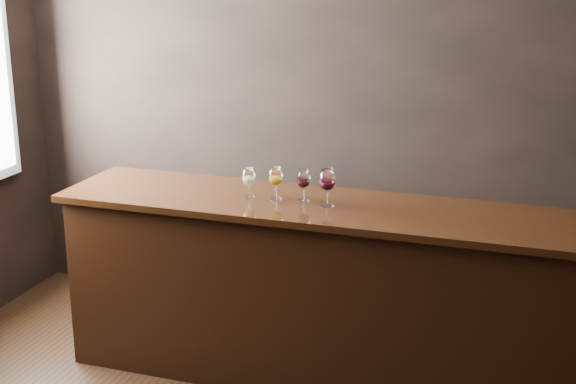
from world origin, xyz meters
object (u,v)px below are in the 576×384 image
(glass_amber, at_px, (276,177))
(glass_white, at_px, (249,177))
(back_bar_shelf, at_px, (376,276))
(bar_counter, at_px, (322,296))
(glass_red_a, at_px, (303,180))
(glass_red_b, at_px, (327,181))

(glass_amber, bearing_deg, glass_white, -171.96)
(back_bar_shelf, relative_size, glass_amber, 11.78)
(bar_counter, xyz_separation_m, glass_red_a, (-0.13, 0.02, 0.70))
(back_bar_shelf, relative_size, glass_red_b, 10.40)
(glass_amber, bearing_deg, back_bar_shelf, 56.04)
(glass_red_a, bearing_deg, glass_amber, -173.41)
(glass_white, xyz_separation_m, glass_red_a, (0.32, 0.04, 0.00))
(back_bar_shelf, height_order, glass_red_b, glass_red_b)
(glass_white, height_order, glass_amber, glass_amber)
(glass_amber, xyz_separation_m, glass_red_b, (0.32, -0.03, 0.02))
(glass_white, distance_m, glass_amber, 0.16)
(bar_counter, bearing_deg, back_bar_shelf, 75.83)
(bar_counter, xyz_separation_m, back_bar_shelf, (0.17, 0.69, -0.12))
(glass_red_a, xyz_separation_m, glass_red_b, (0.16, -0.05, 0.02))
(glass_amber, height_order, glass_red_b, glass_red_b)
(back_bar_shelf, distance_m, glass_red_a, 1.10)
(glass_white, bearing_deg, back_bar_shelf, 48.79)
(glass_white, bearing_deg, bar_counter, 2.35)
(glass_red_b, bearing_deg, glass_amber, 174.35)
(glass_red_a, distance_m, glass_red_b, 0.16)
(back_bar_shelf, bearing_deg, bar_counter, -103.96)
(glass_red_a, bearing_deg, glass_red_b, -17.95)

